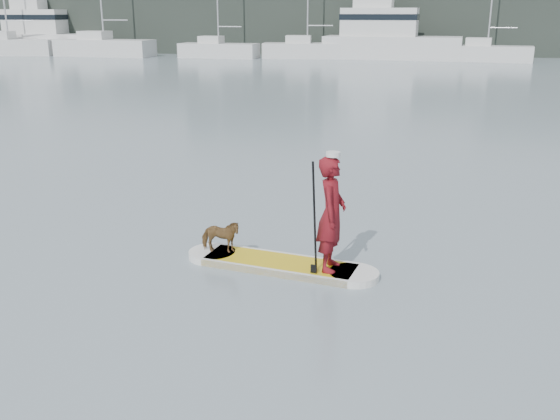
% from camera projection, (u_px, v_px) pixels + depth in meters
% --- Properties ---
extents(ground, '(140.00, 140.00, 0.00)m').
position_uv_depth(ground, '(200.00, 219.00, 12.68)').
color(ground, slate).
rests_on(ground, ground).
extents(paddleboard, '(3.25, 1.30, 0.12)m').
position_uv_depth(paddleboard, '(280.00, 264.00, 10.26)').
color(paddleboard, gold).
rests_on(paddleboard, ground).
extents(paddler, '(0.49, 0.70, 1.83)m').
position_uv_depth(paddler, '(332.00, 214.00, 9.67)').
color(paddler, maroon).
rests_on(paddler, paddleboard).
extents(white_cap, '(0.22, 0.22, 0.07)m').
position_uv_depth(white_cap, '(333.00, 154.00, 9.38)').
color(white_cap, silver).
rests_on(white_cap, paddler).
extents(dog, '(0.69, 0.32, 0.58)m').
position_uv_depth(dog, '(220.00, 236.00, 10.52)').
color(dog, '#51311B').
rests_on(dog, paddleboard).
extents(paddle, '(0.10, 0.30, 2.00)m').
position_uv_depth(paddle, '(314.00, 232.00, 9.56)').
color(paddle, black).
rests_on(paddle, ground).
extents(sailboat_a, '(9.04, 3.74, 12.76)m').
position_uv_depth(sailboat_a, '(9.00, 46.00, 60.10)').
color(sailboat_a, silver).
rests_on(sailboat_a, ground).
extents(sailboat_b, '(9.70, 3.98, 14.00)m').
position_uv_depth(sailboat_b, '(104.00, 46.00, 58.69)').
color(sailboat_b, silver).
rests_on(sailboat_b, ground).
extents(sailboat_c, '(7.36, 3.08, 10.28)m').
position_uv_depth(sailboat_c, '(218.00, 49.00, 56.71)').
color(sailboat_c, silver).
rests_on(sailboat_c, ground).
extents(sailboat_d, '(8.10, 2.94, 11.75)m').
position_uv_depth(sailboat_d, '(306.00, 49.00, 56.32)').
color(sailboat_d, silver).
rests_on(sailboat_d, ground).
extents(sailboat_e, '(7.67, 3.66, 10.68)m').
position_uv_depth(sailboat_e, '(486.00, 52.00, 52.62)').
color(sailboat_e, silver).
rests_on(sailboat_e, ground).
extents(motor_yacht_a, '(12.30, 5.08, 7.17)m').
position_uv_depth(motor_yacht_a, '(386.00, 35.00, 55.18)').
color(motor_yacht_a, silver).
rests_on(motor_yacht_a, ground).
extents(motor_yacht_b, '(10.62, 3.61, 7.01)m').
position_uv_depth(motor_yacht_b, '(42.00, 33.00, 62.78)').
color(motor_yacht_b, silver).
rests_on(motor_yacht_b, ground).
extents(shore_mass, '(90.00, 6.00, 6.00)m').
position_uv_depth(shore_mass, '(351.00, 23.00, 61.58)').
color(shore_mass, black).
rests_on(shore_mass, ground).
extents(shore_building_west, '(14.00, 4.00, 9.00)m').
position_uv_depth(shore_building_west, '(254.00, 7.00, 63.62)').
color(shore_building_west, black).
rests_on(shore_building_west, ground).
extents(shore_building_east, '(10.00, 4.00, 8.00)m').
position_uv_depth(shore_building_east, '(542.00, 12.00, 59.40)').
color(shore_building_east, black).
rests_on(shore_building_east, ground).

